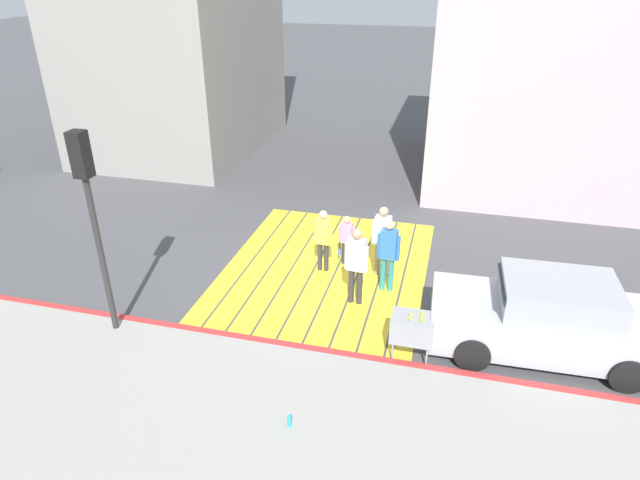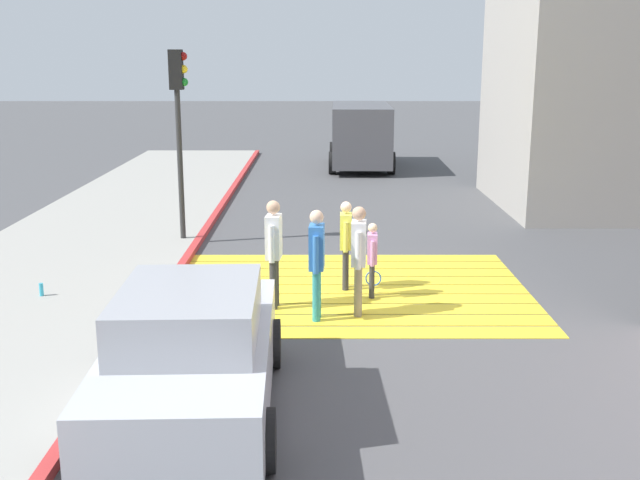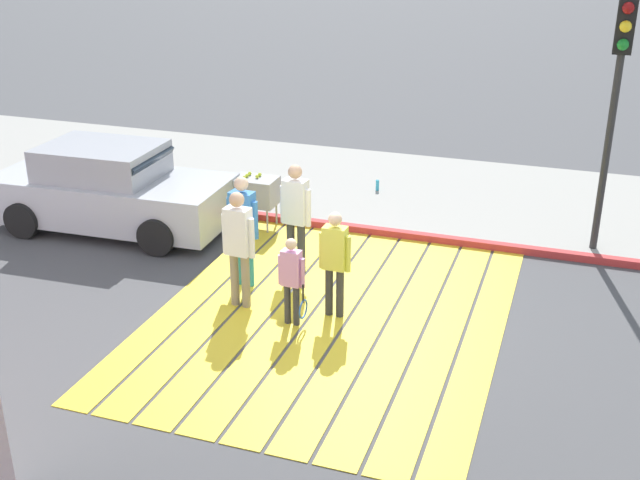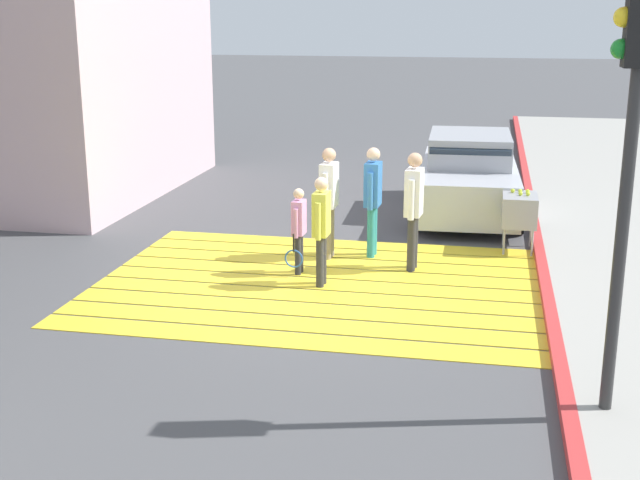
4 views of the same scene
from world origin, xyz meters
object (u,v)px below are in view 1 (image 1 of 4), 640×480
water_bottle (289,421)px  pedestrian_child_with_racket (346,238)px  pedestrian_adult_side (323,236)px  car_parked_near_curb (547,318)px  traffic_light_corner (90,195)px  tennis_ball_cart (412,328)px  pedestrian_adult_lead (388,250)px  pedestrian_teen_behind (383,236)px  pedestrian_adult_trailing (356,261)px

water_bottle → pedestrian_child_with_racket: 5.68m
pedestrian_adult_side → pedestrian_child_with_racket: 0.68m
car_parked_near_curb → traffic_light_corner: bearing=100.6°
tennis_ball_cart → water_bottle: 2.95m
tennis_ball_cart → pedestrian_adult_lead: pedestrian_adult_lead is taller
traffic_light_corner → tennis_ball_cart: (0.68, -5.96, -2.34)m
tennis_ball_cart → pedestrian_teen_behind: 3.19m
car_parked_near_curb → pedestrian_teen_behind: (2.10, 3.51, 0.31)m
water_bottle → pedestrian_adult_trailing: (3.99, -0.29, 0.83)m
car_parked_near_curb → pedestrian_child_with_racket: bearing=61.8°
pedestrian_adult_side → water_bottle: bearing=-171.7°
pedestrian_adult_trailing → pedestrian_adult_side: bearing=40.6°
water_bottle → pedestrian_teen_behind: 5.47m
pedestrian_teen_behind → pedestrian_adult_trailing: bearing=165.2°
traffic_light_corner → water_bottle: size_ratio=19.27×
pedestrian_adult_trailing → pedestrian_child_with_racket: pedestrian_adult_trailing is taller
pedestrian_teen_behind → car_parked_near_curb: bearing=-120.9°
pedestrian_adult_lead → pedestrian_adult_side: pedestrian_adult_lead is taller
pedestrian_adult_lead → pedestrian_teen_behind: pedestrian_teen_behind is taller
tennis_ball_cart → pedestrian_adult_side: pedestrian_adult_side is taller
tennis_ball_cart → water_bottle: tennis_ball_cart is taller
water_bottle → car_parked_near_curb: bearing=-51.8°
pedestrian_adult_trailing → water_bottle: bearing=175.9°
tennis_ball_cart → pedestrian_adult_lead: bearing=19.1°
pedestrian_adult_lead → pedestrian_adult_trailing: 0.93m
traffic_light_corner → water_bottle: 5.38m
water_bottle → tennis_ball_cart: bearing=-35.5°
pedestrian_adult_side → pedestrian_adult_trailing: bearing=-139.4°
traffic_light_corner → pedestrian_teen_behind: bearing=-53.2°
water_bottle → pedestrian_adult_lead: (4.70, -0.88, 0.81)m
car_parked_near_curb → pedestrian_adult_lead: (1.43, 3.28, 0.31)m
water_bottle → pedestrian_adult_lead: pedestrian_adult_lead is taller
traffic_light_corner → pedestrian_adult_trailing: size_ratio=2.32×
water_bottle → pedestrian_adult_side: size_ratio=0.14×
car_parked_near_curb → tennis_ball_cart: (-0.90, 2.47, -0.04)m
pedestrian_adult_trailing → pedestrian_teen_behind: (1.38, -0.36, -0.02)m
pedestrian_teen_behind → pedestrian_adult_side: bearing=96.4°
water_bottle → pedestrian_teen_behind: bearing=-6.9°
water_bottle → pedestrian_adult_lead: bearing=-10.6°
car_parked_near_curb → pedestrian_adult_trailing: bearing=79.5°
pedestrian_adult_side → pedestrian_teen_behind: pedestrian_teen_behind is taller
traffic_light_corner → pedestrian_adult_trailing: traffic_light_corner is taller
pedestrian_adult_side → pedestrian_teen_behind: size_ratio=0.90×
tennis_ball_cart → pedestrian_teen_behind: pedestrian_teen_behind is taller
traffic_light_corner → pedestrian_teen_behind: size_ratio=2.36×
pedestrian_adult_lead → pedestrian_teen_behind: bearing=19.1°
pedestrian_teen_behind → tennis_ball_cart: bearing=-160.9°
pedestrian_teen_behind → pedestrian_child_with_racket: pedestrian_teen_behind is taller
pedestrian_adult_side → pedestrian_child_with_racket: (0.44, -0.48, -0.19)m
pedestrian_adult_trailing → pedestrian_teen_behind: pedestrian_adult_trailing is taller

